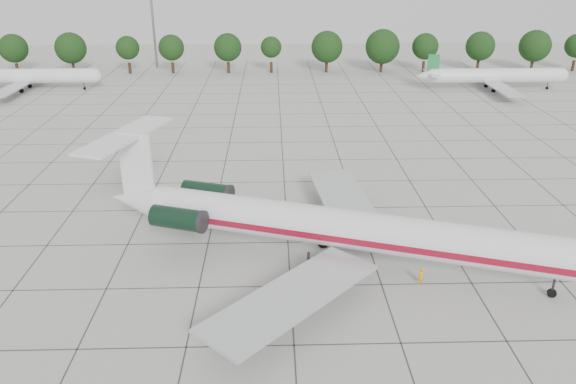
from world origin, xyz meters
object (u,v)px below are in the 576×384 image
main_airliner (324,225)px  ground_crew (421,276)px  bg_airliner_d (495,76)px  bg_airliner_b (27,76)px  floodlight_mast (152,8)px

main_airliner → ground_crew: 9.66m
main_airliner → bg_airliner_d: main_airliner is taller
bg_airliner_b → floodlight_mast: (22.16, 23.87, 11.37)m
bg_airliner_d → main_airliner: bearing=-121.1°
bg_airliner_b → floodlight_mast: bearing=47.1°
ground_crew → floodlight_mast: (-41.41, 100.01, 13.45)m
main_airliner → bg_airliner_d: 81.25m
main_airliner → ground_crew: bearing=-7.9°
main_airliner → bg_airliner_b: main_airliner is taller
bg_airliner_d → floodlight_mast: bearing=160.7°
bg_airliner_b → floodlight_mast: floodlight_mast is taller
main_airliner → bg_airliner_b: (-55.38, 72.00, -0.91)m
ground_crew → bg_airliner_d: bg_airliner_d is taller
main_airliner → ground_crew: size_ratio=27.11×
ground_crew → bg_airliner_d: (33.73, 73.72, 2.08)m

